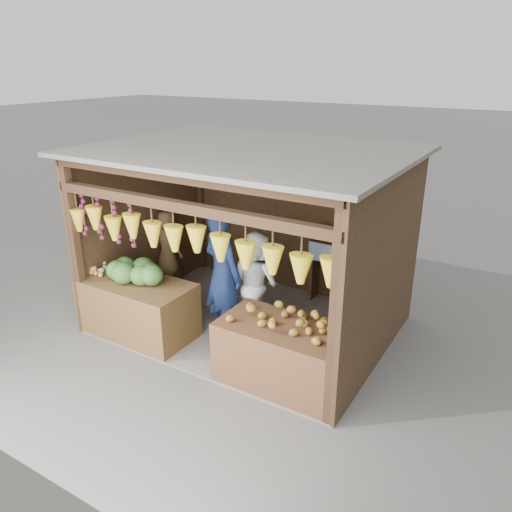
{
  "coord_description": "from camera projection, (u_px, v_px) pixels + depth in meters",
  "views": [
    {
      "loc": [
        3.57,
        -5.69,
        3.75
      ],
      "look_at": [
        0.18,
        -0.1,
        1.19
      ],
      "focal_mm": 35.0,
      "sensor_mm": 36.0,
      "label": 1
    }
  ],
  "objects": [
    {
      "name": "counter_right",
      "position": [
        281.0,
        354.0,
        6.1
      ],
      "size": [
        1.52,
        0.85,
        0.8
      ],
      "primitive_type": "cube",
      "color": "#482E18",
      "rests_on": "ground"
    },
    {
      "name": "ground",
      "position": [
        249.0,
        324.0,
        7.62
      ],
      "size": [
        80.0,
        80.0,
        0.0
      ],
      "primitive_type": "plane",
      "color": "#514F49",
      "rests_on": "ground"
    },
    {
      "name": "stall_structure",
      "position": [
        245.0,
        220.0,
        7.0
      ],
      "size": [
        4.3,
        3.3,
        2.66
      ],
      "color": "slate",
      "rests_on": "ground"
    },
    {
      "name": "vendor_seated",
      "position": [
        168.0,
        244.0,
        8.33
      ],
      "size": [
        0.61,
        0.45,
        1.14
      ],
      "primitive_type": "imported",
      "rotation": [
        0.0,
        0.0,
        2.98
      ],
      "color": "brown",
      "rests_on": "stool"
    },
    {
      "name": "counter_left",
      "position": [
        138.0,
        308.0,
        7.21
      ],
      "size": [
        1.66,
        0.85,
        0.83
      ],
      "primitive_type": "cube",
      "color": "#4F371A",
      "rests_on": "ground"
    },
    {
      "name": "tanfruit_pile",
      "position": [
        102.0,
        269.0,
        7.34
      ],
      "size": [
        0.34,
        0.4,
        0.13
      ],
      "primitive_type": null,
      "color": "#A7894D",
      "rests_on": "counter_left"
    },
    {
      "name": "woman_standing",
      "position": [
        256.0,
        283.0,
        7.14
      ],
      "size": [
        0.91,
        0.81,
        1.56
      ],
      "primitive_type": "imported",
      "rotation": [
        0.0,
        0.0,
        2.81
      ],
      "color": "white",
      "rests_on": "ground"
    },
    {
      "name": "melon_pile",
      "position": [
        136.0,
        270.0,
        7.06
      ],
      "size": [
        1.0,
        0.5,
        0.32
      ],
      "primitive_type": null,
      "color": "#1E4813",
      "rests_on": "counter_left"
    },
    {
      "name": "mango_pile",
      "position": [
        283.0,
        317.0,
        5.92
      ],
      "size": [
        1.4,
        0.64,
        0.22
      ],
      "primitive_type": null,
      "color": "#B84418",
      "rests_on": "counter_right"
    },
    {
      "name": "stool",
      "position": [
        170.0,
        284.0,
        8.6
      ],
      "size": [
        0.35,
        0.35,
        0.33
      ],
      "primitive_type": "cube",
      "color": "black",
      "rests_on": "ground"
    },
    {
      "name": "back_shelf",
      "position": [
        349.0,
        257.0,
        7.82
      ],
      "size": [
        1.25,
        0.32,
        1.32
      ],
      "color": "#382314",
      "rests_on": "ground"
    },
    {
      "name": "man_standing",
      "position": [
        223.0,
        274.0,
        7.0
      ],
      "size": [
        0.8,
        0.65,
        1.91
      ],
      "primitive_type": "imported",
      "rotation": [
        0.0,
        0.0,
        2.83
      ],
      "color": "#122047",
      "rests_on": "ground"
    }
  ]
}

